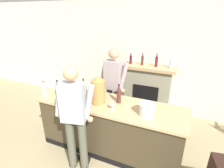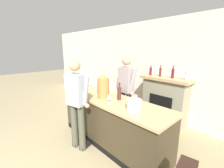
% 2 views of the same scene
% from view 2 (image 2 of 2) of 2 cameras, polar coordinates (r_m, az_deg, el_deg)
% --- Properties ---
extents(wall_back_panel, '(12.00, 0.07, 2.75)m').
position_cam_2_polar(wall_back_panel, '(4.40, 18.13, 4.82)').
color(wall_back_panel, beige).
rests_on(wall_back_panel, ground_plane).
extents(bar_counter, '(2.61, 0.78, 0.97)m').
position_cam_2_polar(bar_counter, '(3.24, -0.32, -13.93)').
color(bar_counter, '#3D3321').
rests_on(bar_counter, ground_plane).
extents(fireplace_stone, '(1.26, 0.52, 1.58)m').
position_cam_2_polar(fireplace_stone, '(4.19, 19.40, -5.92)').
color(fireplace_stone, gray).
rests_on(fireplace_stone, ground_plane).
extents(person_customer, '(0.65, 0.37, 1.78)m').
position_cam_2_polar(person_customer, '(2.94, -13.25, -6.63)').
color(person_customer, '#4B4B3C').
rests_on(person_customer, ground_plane).
extents(person_bartender, '(0.66, 0.33, 1.80)m').
position_cam_2_polar(person_bartender, '(3.63, 5.26, -2.25)').
color(person_bartender, '#3F3C4A').
rests_on(person_bartender, ground_plane).
extents(copper_dispenser, '(0.24, 0.28, 0.49)m').
position_cam_2_polar(copper_dispenser, '(3.08, -3.35, -0.86)').
color(copper_dispenser, '#BF7840').
rests_on(copper_dispenser, bar_counter).
extents(ice_bucket_steel, '(0.25, 0.25, 0.19)m').
position_cam_2_polar(ice_bucket_steel, '(2.50, 8.36, -7.89)').
color(ice_bucket_steel, silver).
rests_on(ice_bucket_steel, bar_counter).
extents(wine_bottle_rose_blush, '(0.07, 0.07, 0.35)m').
position_cam_2_polar(wine_bottle_rose_blush, '(3.66, -12.44, -0.36)').
color(wine_bottle_rose_blush, '#0F4616').
rests_on(wine_bottle_rose_blush, bar_counter).
extents(wine_bottle_chardonnay_pale, '(0.08, 0.08, 0.35)m').
position_cam_2_polar(wine_bottle_chardonnay_pale, '(2.97, 2.78, -3.21)').
color(wine_bottle_chardonnay_pale, '#4B2420').
rests_on(wine_bottle_chardonnay_pale, bar_counter).
extents(wine_bottle_burgundy_dark, '(0.07, 0.07, 0.31)m').
position_cam_2_polar(wine_bottle_burgundy_dark, '(3.56, -5.09, -0.72)').
color(wine_bottle_burgundy_dark, '#104122').
rests_on(wine_bottle_burgundy_dark, bar_counter).
extents(wine_bottle_cabernet_heavy, '(0.07, 0.07, 0.31)m').
position_cam_2_polar(wine_bottle_cabernet_heavy, '(3.83, -15.37, -0.15)').
color(wine_bottle_cabernet_heavy, '#B2BAC1').
rests_on(wine_bottle_cabernet_heavy, bar_counter).
extents(wine_glass_front_left, '(0.08, 0.08, 0.17)m').
position_cam_2_polar(wine_glass_front_left, '(3.98, -8.72, 0.39)').
color(wine_glass_front_left, silver).
rests_on(wine_glass_front_left, bar_counter).
extents(wine_glass_by_dispenser, '(0.08, 0.08, 0.17)m').
position_cam_2_polar(wine_glass_by_dispenser, '(2.81, -1.22, -4.80)').
color(wine_glass_by_dispenser, silver).
rests_on(wine_glass_by_dispenser, bar_counter).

